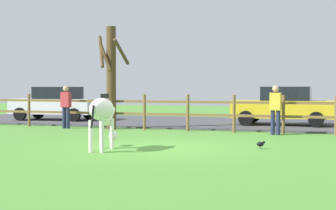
{
  "coord_description": "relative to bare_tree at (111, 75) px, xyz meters",
  "views": [
    {
      "loc": [
        4.7,
        -12.34,
        1.56
      ],
      "look_at": [
        -0.25,
        1.27,
        1.07
      ],
      "focal_mm": 54.1,
      "sensor_mm": 36.0,
      "label": 1
    }
  ],
  "objects": [
    {
      "name": "visitor_left_of_tree",
      "position": [
        -1.8,
        -0.26,
        -1.13
      ],
      "size": [
        0.37,
        0.23,
        1.64
      ],
      "color": "#232847",
      "rests_on": "ground_plane"
    },
    {
      "name": "parking_asphalt",
      "position": [
        3.82,
        4.48,
        -2.01
      ],
      "size": [
        28.0,
        7.4,
        0.05
      ],
      "primitive_type": "cube",
      "color": "#47474C",
      "rests_on": "ground_plane"
    },
    {
      "name": "parked_car_white",
      "position": [
        -4.55,
        3.36,
        -1.19
      ],
      "size": [
        4.15,
        2.2,
        1.56
      ],
      "color": "white",
      "rests_on": "parking_asphalt"
    },
    {
      "name": "paddock_fence",
      "position": [
        2.98,
        0.18,
        -1.29
      ],
      "size": [
        20.43,
        0.11,
        1.32
      ],
      "color": "brown",
      "rests_on": "ground_plane"
    },
    {
      "name": "zebra",
      "position": [
        2.69,
        -5.88,
        -1.11
      ],
      "size": [
        0.66,
        1.93,
        1.41
      ],
      "color": "white",
      "rests_on": "ground_plane"
    },
    {
      "name": "bare_tree",
      "position": [
        0.0,
        0.0,
        0.0
      ],
      "size": [
        1.18,
        1.04,
        3.87
      ],
      "color": "#513A23",
      "rests_on": "ground_plane"
    },
    {
      "name": "parked_car_yellow",
      "position": [
        5.93,
        3.68,
        -1.19
      ],
      "size": [
        4.04,
        1.97,
        1.56
      ],
      "color": "yellow",
      "rests_on": "parking_asphalt"
    },
    {
      "name": "ground_plane",
      "position": [
        3.82,
        -4.82,
        -2.03
      ],
      "size": [
        60.0,
        60.0,
        0.0
      ],
      "primitive_type": "plane",
      "color": "#549338"
    },
    {
      "name": "visitor_right_of_tree",
      "position": [
        6.16,
        -0.24,
        -1.13
      ],
      "size": [
        0.38,
        0.25,
        1.64
      ],
      "color": "#232847",
      "rests_on": "ground_plane"
    },
    {
      "name": "crow_on_grass",
      "position": [
        6.35,
        -4.26,
        -1.91
      ],
      "size": [
        0.21,
        0.1,
        0.2
      ],
      "color": "black",
      "rests_on": "ground_plane"
    }
  ]
}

